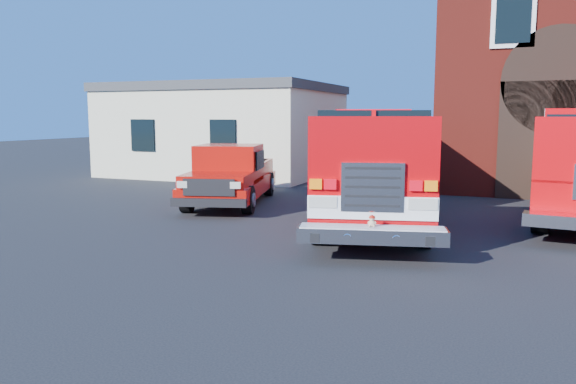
% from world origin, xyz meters
% --- Properties ---
extents(ground, '(100.00, 100.00, 0.00)m').
position_xyz_m(ground, '(0.00, 0.00, 0.00)').
color(ground, black).
rests_on(ground, ground).
extents(side_building, '(10.20, 8.20, 4.35)m').
position_xyz_m(side_building, '(-9.00, 13.00, 2.20)').
color(side_building, beige).
rests_on(side_building, ground).
extents(fire_engine, '(4.93, 10.04, 2.98)m').
position_xyz_m(fire_engine, '(0.62, 3.33, 1.54)').
color(fire_engine, black).
rests_on(fire_engine, ground).
extents(pickup_truck, '(3.57, 6.24, 1.93)m').
position_xyz_m(pickup_truck, '(-4.26, 4.44, 0.91)').
color(pickup_truck, black).
rests_on(pickup_truck, ground).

